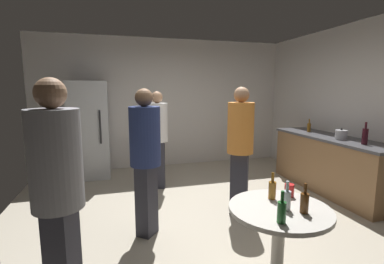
% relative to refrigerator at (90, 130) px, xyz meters
% --- Properties ---
extents(ground_plane, '(5.20, 5.20, 0.10)m').
position_rel_refrigerator_xyz_m(ground_plane, '(1.54, -2.20, -0.95)').
color(ground_plane, '#B2A893').
extents(wall_back, '(5.32, 0.06, 2.70)m').
position_rel_refrigerator_xyz_m(wall_back, '(1.54, 0.43, 0.45)').
color(wall_back, silver).
rests_on(wall_back, ground_plane).
extents(wall_side_right, '(0.06, 5.20, 2.70)m').
position_rel_refrigerator_xyz_m(wall_side_right, '(4.17, -2.20, 0.45)').
color(wall_side_right, silver).
rests_on(wall_side_right, ground_plane).
extents(refrigerator, '(0.70, 0.68, 1.80)m').
position_rel_refrigerator_xyz_m(refrigerator, '(0.00, 0.00, 0.00)').
color(refrigerator, silver).
rests_on(refrigerator, ground_plane).
extents(kitchen_counter, '(0.64, 2.20, 0.90)m').
position_rel_refrigerator_xyz_m(kitchen_counter, '(3.82, -1.87, -0.45)').
color(kitchen_counter, olive).
rests_on(kitchen_counter, ground_plane).
extents(kettle, '(0.24, 0.17, 0.18)m').
position_rel_refrigerator_xyz_m(kettle, '(3.77, -2.09, 0.07)').
color(kettle, '#B2B2B7').
rests_on(kettle, kitchen_counter).
extents(wine_bottle_on_counter, '(0.08, 0.08, 0.31)m').
position_rel_refrigerator_xyz_m(wine_bottle_on_counter, '(3.78, -2.50, 0.12)').
color(wine_bottle_on_counter, '#3F141E').
rests_on(wine_bottle_on_counter, kitchen_counter).
extents(beer_bottle_on_counter, '(0.06, 0.06, 0.23)m').
position_rel_refrigerator_xyz_m(beer_bottle_on_counter, '(3.81, -1.31, 0.08)').
color(beer_bottle_on_counter, '#8C5919').
rests_on(beer_bottle_on_counter, kitchen_counter).
extents(foreground_table, '(0.80, 0.80, 0.73)m').
position_rel_refrigerator_xyz_m(foreground_table, '(1.68, -3.68, -0.27)').
color(foreground_table, beige).
rests_on(foreground_table, ground_plane).
extents(beer_bottle_amber, '(0.06, 0.06, 0.23)m').
position_rel_refrigerator_xyz_m(beer_bottle_amber, '(1.71, -3.51, -0.08)').
color(beer_bottle_amber, '#8C5919').
rests_on(beer_bottle_amber, foreground_table).
extents(beer_bottle_brown, '(0.06, 0.06, 0.23)m').
position_rel_refrigerator_xyz_m(beer_bottle_brown, '(1.80, -3.81, -0.08)').
color(beer_bottle_brown, '#593314').
rests_on(beer_bottle_brown, foreground_table).
extents(beer_bottle_green, '(0.06, 0.06, 0.23)m').
position_rel_refrigerator_xyz_m(beer_bottle_green, '(1.55, -3.90, -0.08)').
color(beer_bottle_green, '#26662D').
rests_on(beer_bottle_green, foreground_table).
extents(beer_bottle_clear, '(0.06, 0.06, 0.23)m').
position_rel_refrigerator_xyz_m(beer_bottle_clear, '(1.70, -3.73, -0.08)').
color(beer_bottle_clear, silver).
rests_on(beer_bottle_clear, foreground_table).
extents(plastic_cup_red, '(0.08, 0.08, 0.11)m').
position_rel_refrigerator_xyz_m(plastic_cup_red, '(1.89, -3.50, -0.11)').
color(plastic_cup_red, red).
rests_on(plastic_cup_red, foreground_table).
extents(person_in_orange_shirt, '(0.47, 0.47, 1.69)m').
position_rel_refrigerator_xyz_m(person_in_orange_shirt, '(2.02, -2.24, 0.09)').
color(person_in_orange_shirt, '#2D2D38').
rests_on(person_in_orange_shirt, ground_plane).
extents(person_in_gray_shirt, '(0.43, 0.43, 1.73)m').
position_rel_refrigerator_xyz_m(person_in_gray_shirt, '(0.06, -3.50, 0.12)').
color(person_in_gray_shirt, '#2D2D38').
rests_on(person_in_gray_shirt, ground_plane).
extents(person_in_navy_shirt, '(0.48, 0.48, 1.67)m').
position_rel_refrigerator_xyz_m(person_in_navy_shirt, '(0.77, -2.46, 0.07)').
color(person_in_navy_shirt, '#2D2D38').
rests_on(person_in_navy_shirt, ground_plane).
extents(person_in_white_shirt, '(0.42, 0.42, 1.62)m').
position_rel_refrigerator_xyz_m(person_in_white_shirt, '(1.13, -0.97, 0.05)').
color(person_in_white_shirt, '#2D2D38').
rests_on(person_in_white_shirt, ground_plane).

